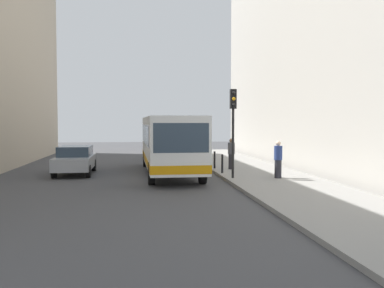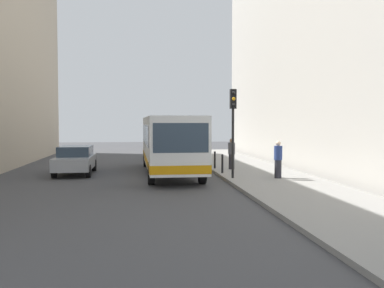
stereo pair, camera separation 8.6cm
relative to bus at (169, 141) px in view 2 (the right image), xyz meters
The scene contains 13 objects.
ground_plane 3.01m from the bus, 109.82° to the right, with size 80.00×80.00×0.00m, color #424244.
sidewalk 5.38m from the bus, 26.93° to the right, with size 4.40×40.00×0.15m, color gray.
building_right 12.95m from the bus, ahead, with size 7.00×32.00×17.74m, color #BCB7AD.
bus is the anchor object (origin of this frame).
car_beside_bus 5.03m from the bus, behind, with size 1.88×4.41×1.48m.
car_behind_bus 9.86m from the bus, 87.69° to the left, with size 2.13×4.52×1.48m.
traffic_light 4.48m from the bus, 50.84° to the right, with size 0.28×0.33×4.10m.
bollard_near 3.12m from the bus, 26.33° to the right, with size 0.11×0.11×0.95m, color black.
bollard_mid 2.99m from the bus, 19.82° to the left, with size 0.11×0.11×0.95m, color black.
bollard_far 4.26m from the bus, 50.56° to the left, with size 0.11×0.11×0.95m, color black.
bollard_farthest 6.11m from the bus, 64.22° to the left, with size 0.11×0.11×0.95m, color black.
pedestrian_near_signal 6.04m from the bus, 37.07° to the right, with size 0.38×0.38×1.72m.
pedestrian_mid_sidewalk 3.57m from the bus, ahead, with size 0.38×0.38×1.69m.
Camera 2 is at (-0.74, -20.69, 2.73)m, focal length 40.75 mm.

